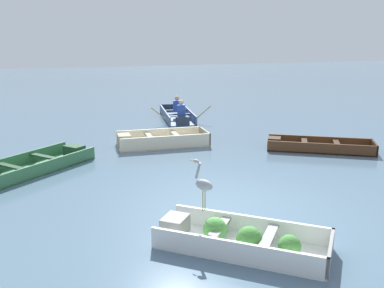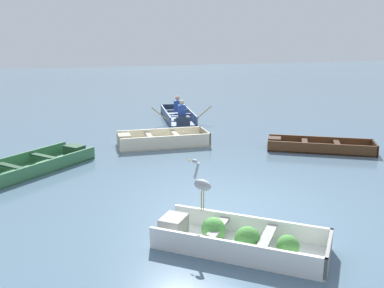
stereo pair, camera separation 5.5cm
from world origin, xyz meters
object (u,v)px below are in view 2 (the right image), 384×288
object	(u,v)px
dinghy_white_foreground	(237,239)
skiff_green_near_moored	(35,165)
skiff_cream_mid_moored	(158,141)
heron_on_dinghy	(202,183)
skiff_dark_varnish_far_moored	(316,147)
rowboat_slate_blue_with_crew	(178,115)

from	to	relation	value
dinghy_white_foreground	skiff_green_near_moored	world-z (taller)	dinghy_white_foreground
skiff_green_near_moored	skiff_cream_mid_moored	distance (m)	3.71
dinghy_white_foreground	heron_on_dinghy	size ratio (longest dim) A/B	3.16
skiff_cream_mid_moored	heron_on_dinghy	bearing A→B (deg)	-97.13
dinghy_white_foreground	skiff_green_near_moored	bearing A→B (deg)	120.24
dinghy_white_foreground	skiff_dark_varnish_far_moored	xyz separation A→B (m)	(4.56, 4.69, -0.05)
dinghy_white_foreground	heron_on_dinghy	world-z (taller)	heron_on_dinghy
skiff_green_near_moored	rowboat_slate_blue_with_crew	xyz separation A→B (m)	(5.18, 5.10, 0.08)
dinghy_white_foreground	skiff_cream_mid_moored	distance (m)	6.63
skiff_green_near_moored	heron_on_dinghy	bearing A→B (deg)	-59.81
skiff_cream_mid_moored	skiff_dark_varnish_far_moored	world-z (taller)	skiff_cream_mid_moored
rowboat_slate_blue_with_crew	heron_on_dinghy	bearing A→B (deg)	-104.26
skiff_green_near_moored	heron_on_dinghy	size ratio (longest dim) A/B	3.83
skiff_dark_varnish_far_moored	heron_on_dinghy	world-z (taller)	heron_on_dinghy
skiff_cream_mid_moored	rowboat_slate_blue_with_crew	xyz separation A→B (m)	(1.73, 3.74, 0.04)
rowboat_slate_blue_with_crew	dinghy_white_foreground	bearing A→B (deg)	-101.54
dinghy_white_foreground	skiff_green_near_moored	xyz separation A→B (m)	(-3.06, 5.26, -0.05)
skiff_dark_varnish_far_moored	heron_on_dinghy	bearing A→B (deg)	-140.36
skiff_cream_mid_moored	skiff_dark_varnish_far_moored	distance (m)	4.59
skiff_green_near_moored	rowboat_slate_blue_with_crew	size ratio (longest dim) A/B	0.98
skiff_green_near_moored	dinghy_white_foreground	bearing A→B (deg)	-59.76
skiff_cream_mid_moored	heron_on_dinghy	world-z (taller)	heron_on_dinghy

